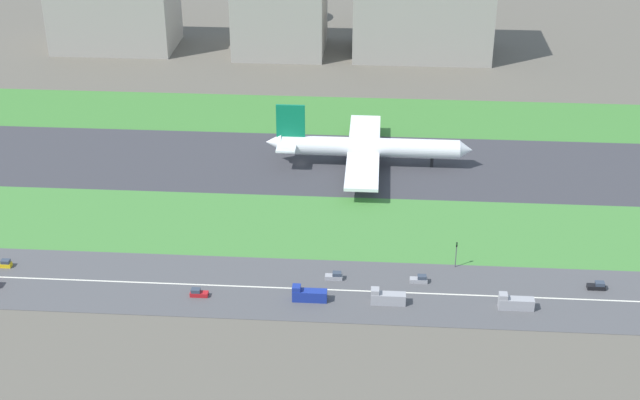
% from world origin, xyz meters
% --- Properties ---
extents(ground_plane, '(800.00, 800.00, 0.00)m').
position_xyz_m(ground_plane, '(0.00, 0.00, 0.00)').
color(ground_plane, '#5B564C').
extents(runway, '(280.00, 46.00, 0.10)m').
position_xyz_m(runway, '(0.00, 0.00, 0.05)').
color(runway, '#38383D').
rests_on(runway, ground_plane).
extents(grass_median_north, '(280.00, 36.00, 0.10)m').
position_xyz_m(grass_median_north, '(0.00, 41.00, 0.05)').
color(grass_median_north, '#3D7A33').
rests_on(grass_median_north, ground_plane).
extents(grass_median_south, '(280.00, 36.00, 0.10)m').
position_xyz_m(grass_median_south, '(0.00, -41.00, 0.05)').
color(grass_median_south, '#427F38').
rests_on(grass_median_south, ground_plane).
extents(highway, '(280.00, 28.00, 0.10)m').
position_xyz_m(highway, '(0.00, -73.00, 0.05)').
color(highway, '#4C4C4F').
rests_on(highway, ground_plane).
extents(highway_centerline, '(266.00, 0.50, 0.01)m').
position_xyz_m(highway_centerline, '(0.00, -73.00, 0.11)').
color(highway_centerline, silver).
rests_on(highway_centerline, highway).
extents(airliner, '(65.00, 56.00, 19.70)m').
position_xyz_m(airliner, '(20.37, 0.00, 6.23)').
color(airliner, white).
rests_on(airliner, runway).
extents(truck_1, '(8.40, 2.50, 4.00)m').
position_xyz_m(truck_1, '(27.91, -78.00, 1.67)').
color(truck_1, '#99999E').
rests_on(truck_1, highway).
extents(car_2, '(4.40, 1.80, 2.00)m').
position_xyz_m(car_2, '(14.72, -68.00, 0.92)').
color(car_2, '#99999E').
rests_on(car_2, highway).
extents(car_4, '(4.40, 1.80, 2.00)m').
position_xyz_m(car_4, '(79.73, -68.00, 0.92)').
color(car_4, black).
rests_on(car_4, highway).
extents(car_3, '(4.40, 1.80, 2.00)m').
position_xyz_m(car_3, '(-18.09, -78.00, 0.92)').
color(car_3, '#B2191E').
rests_on(car_3, highway).
extents(truck_2, '(8.40, 2.50, 4.00)m').
position_xyz_m(truck_2, '(8.95, -78.00, 1.67)').
color(truck_2, navy).
rests_on(truck_2, highway).
extents(car_1, '(4.40, 1.80, 2.00)m').
position_xyz_m(car_1, '(-70.68, -68.00, 0.92)').
color(car_1, yellow).
rests_on(car_1, highway).
extents(car_0, '(4.40, 1.80, 2.00)m').
position_xyz_m(car_0, '(35.99, -68.00, 0.92)').
color(car_0, '#99999E').
rests_on(car_0, highway).
extents(truck_0, '(8.40, 2.50, 4.00)m').
position_xyz_m(truck_0, '(58.38, -78.00, 1.67)').
color(truck_0, '#99999E').
rests_on(truck_0, highway).
extents(traffic_light, '(0.36, 0.50, 7.20)m').
position_xyz_m(traffic_light, '(45.37, -60.01, 4.29)').
color(traffic_light, '#4C4C51').
rests_on(traffic_light, highway).
extents(terminal_building, '(51.13, 31.77, 34.30)m').
position_xyz_m(terminal_building, '(-90.00, 114.00, 17.15)').
color(terminal_building, '#9E998E').
rests_on(terminal_building, ground_plane).
extents(hangar_building, '(37.76, 36.77, 34.43)m').
position_xyz_m(hangar_building, '(-18.57, 114.00, 17.22)').
color(hangar_building, '#9E998E').
rests_on(hangar_building, ground_plane).
extents(office_tower, '(57.06, 35.35, 41.65)m').
position_xyz_m(office_tower, '(41.26, 114.00, 20.83)').
color(office_tower, '#9E998E').
rests_on(office_tower, ground_plane).
extents(fuel_tank_west, '(23.12, 23.12, 12.86)m').
position_xyz_m(fuel_tank_west, '(-18.90, 159.00, 6.43)').
color(fuel_tank_west, silver).
rests_on(fuel_tank_west, ground_plane).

